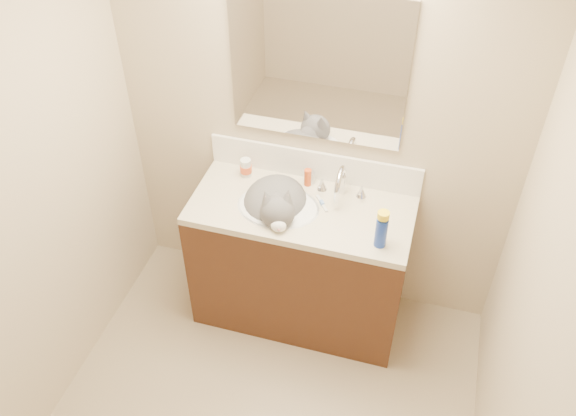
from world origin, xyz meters
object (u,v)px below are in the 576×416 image
Objects in this scene: vanity_cabinet at (300,265)px; silver_jar at (310,177)px; cat at (276,205)px; faucet at (341,185)px; pill_bottle at (246,168)px; spray_can at (381,233)px; basin at (278,216)px; amber_bottle at (308,177)px.

silver_jar is at bearing 92.75° from vanity_cabinet.
cat is 0.26m from silver_jar.
faucet is 2.57× the size of pill_bottle.
faucet reaches higher than spray_can.
faucet is at bearing 29.12° from basin.
amber_bottle is at bearing 38.04° from cat.
silver_jar is (-0.19, 0.08, -0.05)m from faucet.
amber_bottle is (0.36, 0.02, -0.00)m from pill_bottle.
spray_can is (0.27, -0.30, -0.00)m from faucet.
pill_bottle is at bearing 157.39° from spray_can.
silver_jar is at bearing 75.65° from amber_bottle.
faucet is 0.53× the size of cat.
basin is 4.42× the size of amber_bottle.
basin is 6.73× the size of silver_jar.
basin is 0.07m from cat.
basin is at bearing -150.88° from faucet.
faucet is at bearing 131.68° from spray_can.
vanity_cabinet is 0.53m from silver_jar.
pill_bottle is 0.36m from amber_bottle.
cat is 0.24m from amber_bottle.
spray_can is (0.82, -0.34, 0.03)m from pill_bottle.
amber_bottle is at bearing 94.86° from vanity_cabinet.
basin is at bearing -114.93° from amber_bottle.
faucet reaches higher than basin.
basin is 0.27m from amber_bottle.
faucet is 0.41m from spray_can.
amber_bottle is (-0.02, 0.19, 0.50)m from vanity_cabinet.
vanity_cabinet is 11.02× the size of pill_bottle.
spray_can reaches higher than amber_bottle.
silver_jar is at bearing 6.28° from pill_bottle.
spray_can reaches higher than silver_jar.
pill_bottle is 1.63× the size of silver_jar.
amber_bottle is at bearing 65.07° from basin.
silver_jar is at bearing 140.27° from spray_can.
basin is 2.74× the size of spray_can.
amber_bottle is at bearing 142.41° from spray_can.
vanity_cabinet is at bearing 159.75° from spray_can.
vanity_cabinet is 0.72m from spray_can.
faucet reaches higher than amber_bottle.
cat is (-0.02, 0.02, 0.06)m from basin.
cat reaches higher than basin.
faucet is 0.21m from amber_bottle.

